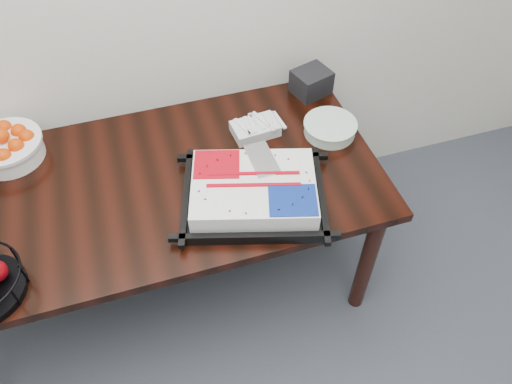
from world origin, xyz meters
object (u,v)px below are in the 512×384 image
object	(u,v)px
plate_stack	(330,128)
cake_tray	(254,191)
napkin_box	(311,82)
tangerine_bowl	(5,143)
table	(157,197)

from	to	relation	value
plate_stack	cake_tray	bearing A→B (deg)	-148.12
cake_tray	plate_stack	size ratio (longest dim) A/B	2.72
cake_tray	napkin_box	world-z (taller)	napkin_box
tangerine_bowl	plate_stack	distance (m)	1.33
tangerine_bowl	napkin_box	world-z (taller)	tangerine_bowl
cake_tray	napkin_box	xyz separation A→B (m)	(0.45, 0.55, 0.01)
table	napkin_box	world-z (taller)	napkin_box
cake_tray	tangerine_bowl	size ratio (longest dim) A/B	2.13
cake_tray	tangerine_bowl	distance (m)	1.03
cake_tray	plate_stack	world-z (taller)	cake_tray
tangerine_bowl	plate_stack	bearing A→B (deg)	-11.14
table	tangerine_bowl	xyz separation A→B (m)	(-0.53, 0.32, 0.17)
plate_stack	tangerine_bowl	bearing A→B (deg)	168.86
cake_tray	napkin_box	size ratio (longest dim) A/B	3.90
table	cake_tray	xyz separation A→B (m)	(0.35, -0.20, 0.14)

